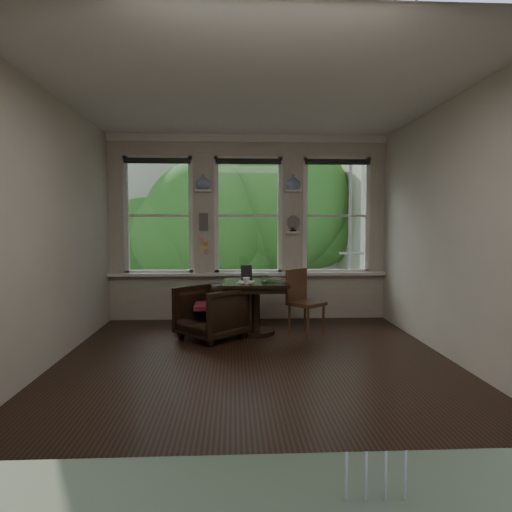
{
  "coord_description": "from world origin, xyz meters",
  "views": [
    {
      "loc": [
        -0.25,
        -5.24,
        1.56
      ],
      "look_at": [
        0.06,
        0.9,
        1.13
      ],
      "focal_mm": 32.0,
      "sensor_mm": 36.0,
      "label": 1
    }
  ],
  "objects": [
    {
      "name": "wall_front",
      "position": [
        0.0,
        -2.25,
        1.5
      ],
      "size": [
        4.5,
        0.0,
        4.5
      ],
      "primitive_type": "plane",
      "rotation": [
        -1.57,
        0.0,
        0.0
      ],
      "color": "beige",
      "rests_on": "ground"
    },
    {
      "name": "table",
      "position": [
        0.06,
        1.17,
        0.38
      ],
      "size": [
        0.9,
        0.9,
        0.75
      ],
      "primitive_type": null,
      "color": "black",
      "rests_on": "ground"
    },
    {
      "name": "drinking_glass",
      "position": [
        0.18,
        0.94,
        0.8
      ],
      "size": [
        0.14,
        0.14,
        0.11
      ],
      "primitive_type": "imported",
      "rotation": [
        0.0,
        0.0,
        -0.01
      ],
      "color": "white",
      "rests_on": "table"
    },
    {
      "name": "wall_back",
      "position": [
        0.0,
        2.25,
        1.5
      ],
      "size": [
        4.5,
        0.0,
        4.5
      ],
      "primitive_type": "plane",
      "rotation": [
        1.57,
        0.0,
        0.0
      ],
      "color": "beige",
      "rests_on": "ground"
    },
    {
      "name": "mug",
      "position": [
        -0.07,
        0.89,
        0.8
      ],
      "size": [
        0.1,
        0.1,
        0.09
      ],
      "primitive_type": "imported",
      "rotation": [
        0.0,
        0.0,
        0.0
      ],
      "color": "white",
      "rests_on": "table"
    },
    {
      "name": "shelf_left",
      "position": [
        -0.72,
        2.15,
        2.1
      ],
      "size": [
        0.26,
        0.16,
        0.03
      ],
      "primitive_type": "cube",
      "color": "white",
      "rests_on": "ground"
    },
    {
      "name": "laptop",
      "position": [
        0.31,
        1.0,
        0.76
      ],
      "size": [
        0.39,
        0.32,
        0.03
      ],
      "primitive_type": "imported",
      "rotation": [
        0.0,
        0.0,
        -0.33
      ],
      "color": "black",
      "rests_on": "table"
    },
    {
      "name": "ceiling",
      "position": [
        0.0,
        0.0,
        3.0
      ],
      "size": [
        4.5,
        4.5,
        0.0
      ],
      "primitive_type": "plane",
      "rotation": [
        3.14,
        0.0,
        0.0
      ],
      "color": "silver",
      "rests_on": "ground"
    },
    {
      "name": "wall_right",
      "position": [
        2.25,
        0.0,
        1.5
      ],
      "size": [
        0.0,
        4.5,
        4.5
      ],
      "primitive_type": "plane",
      "rotation": [
        1.57,
        0.0,
        -1.57
      ],
      "color": "beige",
      "rests_on": "ground"
    },
    {
      "name": "vase_right",
      "position": [
        0.72,
        2.15,
        2.24
      ],
      "size": [
        0.24,
        0.24,
        0.25
      ],
      "primitive_type": "imported",
      "color": "white",
      "rests_on": "shelf_right"
    },
    {
      "name": "tablet",
      "position": [
        -0.06,
        1.29,
        0.86
      ],
      "size": [
        0.17,
        0.09,
        0.22
      ],
      "primitive_type": "cube",
      "rotation": [
        -0.26,
        0.0,
        0.09
      ],
      "color": "black",
      "rests_on": "table"
    },
    {
      "name": "cushion_red",
      "position": [
        -0.55,
        0.92,
        0.45
      ],
      "size": [
        0.45,
        0.45,
        0.06
      ],
      "primitive_type": "cube",
      "color": "maroon",
      "rests_on": "armchair_left"
    },
    {
      "name": "armchair_left",
      "position": [
        -0.55,
        0.92,
        0.36
      ],
      "size": [
        1.11,
        1.11,
        0.73
      ],
      "primitive_type": "imported",
      "rotation": [
        0.0,
        0.0,
        -0.81
      ],
      "color": "black",
      "rests_on": "ground"
    },
    {
      "name": "desk_fan",
      "position": [
        0.72,
        2.13,
        1.53
      ],
      "size": [
        0.2,
        0.2,
        0.24
      ],
      "primitive_type": null,
      "color": "#59544F",
      "rests_on": "ground"
    },
    {
      "name": "vase_left",
      "position": [
        -0.72,
        2.15,
        2.24
      ],
      "size": [
        0.24,
        0.24,
        0.25
      ],
      "primitive_type": "imported",
      "color": "white",
      "rests_on": "shelf_left"
    },
    {
      "name": "sticky_notes",
      "position": [
        -0.72,
        2.19,
        1.25
      ],
      "size": [
        0.16,
        0.01,
        0.24
      ],
      "primitive_type": null,
      "color": "pink",
      "rests_on": "ground"
    },
    {
      "name": "window_center",
      "position": [
        0.0,
        2.25,
        1.7
      ],
      "size": [
        1.1,
        0.12,
        1.9
      ],
      "primitive_type": null,
      "color": "white",
      "rests_on": "ground"
    },
    {
      "name": "ground",
      "position": [
        0.0,
        0.0,
        0.0
      ],
      "size": [
        4.5,
        4.5,
        0.0
      ],
      "primitive_type": "plane",
      "color": "black",
      "rests_on": "ground"
    },
    {
      "name": "papers",
      "position": [
        -0.08,
        1.12,
        0.75
      ],
      "size": [
        0.27,
        0.33,
        0.0
      ],
      "primitive_type": "cube",
      "rotation": [
        0.0,
        0.0,
        -0.18
      ],
      "color": "silver",
      "rests_on": "table"
    },
    {
      "name": "side_chair_right",
      "position": [
        0.78,
        1.05,
        0.46
      ],
      "size": [
        0.59,
        0.59,
        0.92
      ],
      "primitive_type": null,
      "rotation": [
        0.0,
        0.0,
        0.72
      ],
      "color": "#462E19",
      "rests_on": "ground"
    },
    {
      "name": "window_right",
      "position": [
        1.45,
        2.25,
        1.7
      ],
      "size": [
        1.1,
        0.12,
        1.9
      ],
      "primitive_type": null,
      "color": "white",
      "rests_on": "ground"
    },
    {
      "name": "intercom",
      "position": [
        -0.72,
        2.18,
        1.6
      ],
      "size": [
        0.14,
        0.06,
        0.28
      ],
      "primitive_type": "cube",
      "color": "#59544F",
      "rests_on": "ground"
    },
    {
      "name": "window_left",
      "position": [
        -1.45,
        2.25,
        1.7
      ],
      "size": [
        1.1,
        0.12,
        1.9
      ],
      "primitive_type": null,
      "color": "white",
      "rests_on": "ground"
    },
    {
      "name": "wall_left",
      "position": [
        -2.25,
        0.0,
        1.5
      ],
      "size": [
        0.0,
        4.5,
        4.5
      ],
      "primitive_type": "plane",
      "rotation": [
        1.57,
        0.0,
        1.57
      ],
      "color": "beige",
      "rests_on": "ground"
    },
    {
      "name": "shelf_right",
      "position": [
        0.72,
        2.15,
        2.1
      ],
      "size": [
        0.26,
        0.16,
        0.03
      ],
      "primitive_type": "cube",
      "color": "white",
      "rests_on": "ground"
    }
  ]
}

